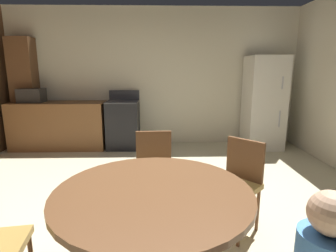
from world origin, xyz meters
TOP-DOWN VIEW (x-y plane):
  - ground_plane at (0.00, 0.00)m, footprint 14.00×14.00m
  - wall_back at (0.00, 3.19)m, footprint 6.02×0.12m
  - kitchen_counter at (-1.83, 2.79)m, footprint 1.77×0.60m
  - pantry_column at (-2.49, 2.97)m, footprint 0.44×0.36m
  - oven_range at (-0.59, 2.80)m, footprint 0.60×0.60m
  - refrigerator at (2.12, 2.74)m, footprint 0.68×0.68m
  - microwave at (-2.30, 2.79)m, footprint 0.44×0.32m
  - dining_table at (0.09, -0.72)m, footprint 1.29×1.29m
  - chair_northeast at (0.86, 0.02)m, footprint 0.57×0.57m
  - chair_north at (0.06, 0.35)m, footprint 0.41×0.41m

SIDE VIEW (x-z plane):
  - ground_plane at x=0.00m, z-range 0.00..0.00m
  - kitchen_counter at x=-1.83m, z-range 0.00..0.90m
  - oven_range at x=-0.59m, z-range -0.08..1.02m
  - chair_northeast at x=0.86m, z-range 0.07..0.94m
  - chair_north at x=0.06m, z-range 0.07..0.94m
  - dining_table at x=0.09m, z-range 0.23..0.99m
  - refrigerator at x=2.12m, z-range 0.00..1.76m
  - microwave at x=-2.30m, z-range 0.90..1.16m
  - pantry_column at x=-2.49m, z-range 0.00..2.10m
  - wall_back at x=0.00m, z-range 0.00..2.70m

